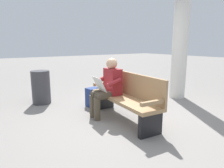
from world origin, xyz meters
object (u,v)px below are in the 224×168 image
Objects in this scene: bench_near at (127,96)px; trash_bin at (41,87)px; support_pillar at (181,33)px; person_seated at (108,86)px; backpack at (93,97)px.

bench_near reaches higher than trash_bin.
person_seated is at bearing 93.43° from support_pillar.
support_pillar is 3.83m from trash_bin.
person_seated is (0.36, 0.20, 0.17)m from bench_near.
support_pillar is at bearing -115.46° from trash_bin.
support_pillar is 4.26× the size of trash_bin.
trash_bin is (1.54, 3.24, -1.33)m from support_pillar.
backpack is at bearing 11.37° from bench_near.
bench_near is at bearing 102.85° from support_pillar.
trash_bin is (1.69, 0.84, -0.22)m from person_seated.
person_seated is 1.90m from trash_bin.
bench_near is 0.44m from person_seated.
backpack is at bearing -135.18° from trash_bin.
support_pillar reaches higher than trash_bin.
person_seated is 1.45× the size of trash_bin.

